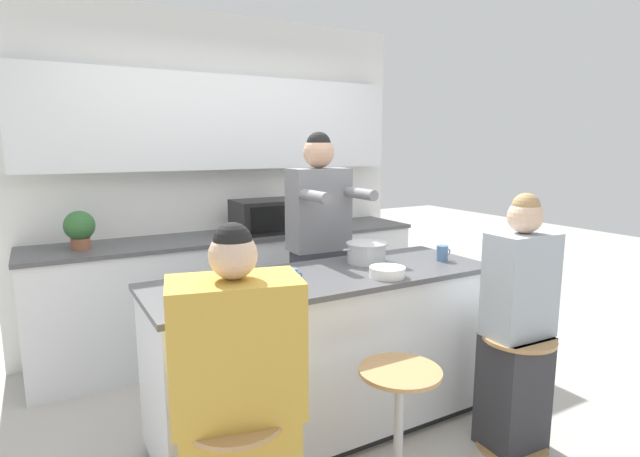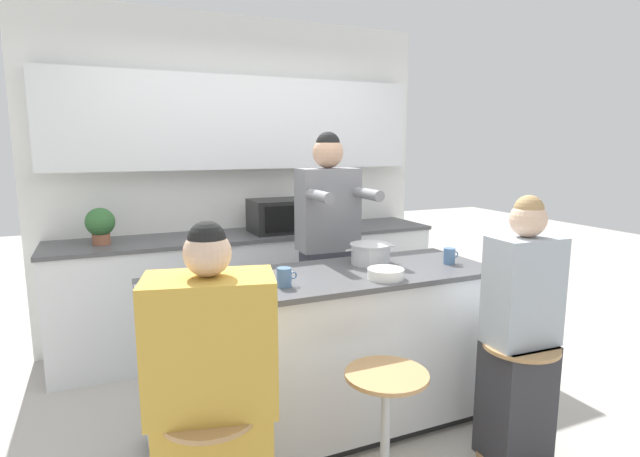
{
  "view_description": "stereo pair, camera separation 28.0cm",
  "coord_description": "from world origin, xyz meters",
  "views": [
    {
      "loc": [
        -1.37,
        -2.33,
        1.65
      ],
      "look_at": [
        0.0,
        0.07,
        1.18
      ],
      "focal_mm": 28.0,
      "sensor_mm": 36.0,
      "label": 1
    },
    {
      "loc": [
        -1.12,
        -2.45,
        1.65
      ],
      "look_at": [
        0.0,
        0.07,
        1.18
      ],
      "focal_mm": 28.0,
      "sensor_mm": 36.0,
      "label": 2
    }
  ],
  "objects": [
    {
      "name": "wall_back",
      "position": [
        0.0,
        1.72,
        1.54
      ],
      "size": [
        3.34,
        0.22,
        2.7
      ],
      "color": "silver",
      "rests_on": "ground_plane"
    },
    {
      "name": "bar_stool_rightmost",
      "position": [
        0.79,
        -0.67,
        0.36
      ],
      "size": [
        0.38,
        0.38,
        0.64
      ],
      "color": "tan",
      "rests_on": "ground_plane"
    },
    {
      "name": "potted_plant",
      "position": [
        -1.13,
        1.43,
        1.09
      ],
      "size": [
        0.21,
        0.21,
        0.27
      ],
      "color": "#93563D",
      "rests_on": "back_counter"
    },
    {
      "name": "kitchen_island",
      "position": [
        0.0,
        0.0,
        0.47
      ],
      "size": [
        1.99,
        0.69,
        0.93
      ],
      "color": "black",
      "rests_on": "ground_plane"
    },
    {
      "name": "coffee_cup_near",
      "position": [
        0.8,
        -0.07,
        0.98
      ],
      "size": [
        0.1,
        0.07,
        0.1
      ],
      "color": "#4C7099",
      "rests_on": "kitchen_island"
    },
    {
      "name": "person_cooking",
      "position": [
        0.3,
        0.61,
        0.87
      ],
      "size": [
        0.42,
        0.54,
        1.74
      ],
      "rotation": [
        0.0,
        0.0,
        -0.03
      ],
      "color": "#383842",
      "rests_on": "ground_plane"
    },
    {
      "name": "coffee_cup_far",
      "position": [
        -0.29,
        -0.13,
        0.98
      ],
      "size": [
        0.11,
        0.08,
        0.1
      ],
      "color": "#4C7099",
      "rests_on": "kitchen_island"
    },
    {
      "name": "back_counter",
      "position": [
        0.0,
        1.43,
        0.47
      ],
      "size": [
        3.1,
        0.62,
        0.94
      ],
      "color": "silver",
      "rests_on": "ground_plane"
    },
    {
      "name": "microwave",
      "position": [
        0.26,
        1.39,
        1.07
      ],
      "size": [
        0.53,
        0.38,
        0.27
      ],
      "color": "black",
      "rests_on": "back_counter"
    },
    {
      "name": "bar_stool_center",
      "position": [
        0.0,
        -0.67,
        0.36
      ],
      "size": [
        0.38,
        0.38,
        0.64
      ],
      "color": "tan",
      "rests_on": "ground_plane"
    },
    {
      "name": "fruit_bowl",
      "position": [
        0.26,
        -0.21,
        0.96
      ],
      "size": [
        0.2,
        0.2,
        0.06
      ],
      "color": "white",
      "rests_on": "kitchen_island"
    },
    {
      "name": "ground_plane",
      "position": [
        0.0,
        0.0,
        0.0
      ],
      "size": [
        16.0,
        16.0,
        0.0
      ],
      "primitive_type": "plane",
      "color": "#B2ADA3"
    },
    {
      "name": "person_seated_near",
      "position": [
        0.81,
        -0.65,
        0.65
      ],
      "size": [
        0.36,
        0.28,
        1.41
      ],
      "rotation": [
        0.0,
        0.0,
        -0.05
      ],
      "color": "#333338",
      "rests_on": "ground_plane"
    },
    {
      "name": "person_wrapped_blanket",
      "position": [
        -0.77,
        -0.65,
        0.64
      ],
      "size": [
        0.54,
        0.39,
        1.38
      ],
      "rotation": [
        0.0,
        0.0,
        -0.23
      ],
      "color": "gold",
      "rests_on": "ground_plane"
    },
    {
      "name": "cooking_pot",
      "position": [
        0.36,
        0.12,
        1.0
      ],
      "size": [
        0.34,
        0.25,
        0.12
      ],
      "color": "#B7BABC",
      "rests_on": "kitchen_island"
    }
  ]
}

